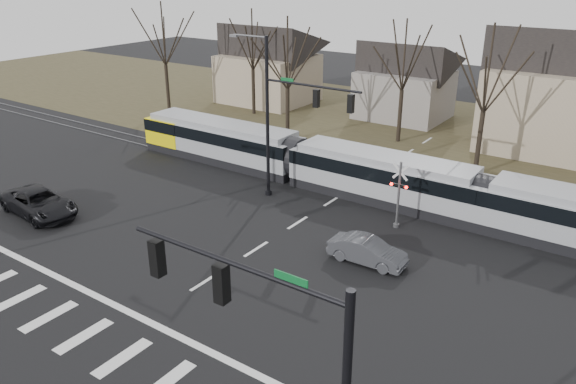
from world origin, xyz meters
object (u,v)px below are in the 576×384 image
Objects in this scene: tram at (381,175)px; suv at (39,203)px; rail_crossing_signal at (398,197)px; sedan at (367,251)px.

suv is at bearing -138.71° from tram.
rail_crossing_signal is at bearing -50.58° from tram.
sedan is 19.97m from suv.
rail_crossing_signal reaches higher than sedan.
suv reaches higher than sedan.
sedan is 0.70× the size of suv.
sedan is at bearing -83.57° from rail_crossing_signal.
tram is 8.56m from sedan.
tram is at bearing -43.75° from suv.
sedan is 1.02× the size of rail_crossing_signal.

